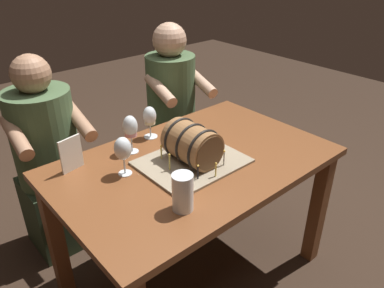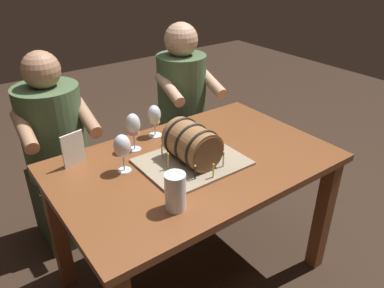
{
  "view_description": "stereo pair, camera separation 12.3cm",
  "coord_description": "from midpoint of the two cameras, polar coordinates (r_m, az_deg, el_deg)",
  "views": [
    {
      "loc": [
        -1.0,
        -1.13,
        1.64
      ],
      "look_at": [
        -0.03,
        -0.02,
        0.83
      ],
      "focal_mm": 35.07,
      "sensor_mm": 36.0,
      "label": 1
    },
    {
      "loc": [
        -0.91,
        -1.21,
        1.64
      ],
      "look_at": [
        -0.03,
        -0.02,
        0.83
      ],
      "focal_mm": 35.07,
      "sensor_mm": 36.0,
      "label": 2
    }
  ],
  "objects": [
    {
      "name": "barrel_cake",
      "position": [
        1.69,
        2.07,
        -0.51
      ],
      "size": [
        0.46,
        0.37,
        0.2
      ],
      "color": "gray",
      "rests_on": "dining_table"
    },
    {
      "name": "wine_glass_white",
      "position": [
        1.94,
        -3.95,
        4.24
      ],
      "size": [
        0.07,
        0.07,
        0.17
      ],
      "color": "white",
      "rests_on": "dining_table"
    },
    {
      "name": "person_seated_left",
      "position": [
        2.25,
        -18.16,
        -2.28
      ],
      "size": [
        0.4,
        0.48,
        1.16
      ],
      "color": "#2A3A24",
      "rests_on": "ground"
    },
    {
      "name": "wine_glass_rose",
      "position": [
        1.8,
        -7.03,
        2.72
      ],
      "size": [
        0.07,
        0.07,
        0.19
      ],
      "color": "white",
      "rests_on": "dining_table"
    },
    {
      "name": "beer_pint",
      "position": [
        1.42,
        -0.06,
        -7.58
      ],
      "size": [
        0.08,
        0.08,
        0.15
      ],
      "color": "white",
      "rests_on": "dining_table"
    },
    {
      "name": "menu_card",
      "position": [
        1.75,
        -15.72,
        -0.81
      ],
      "size": [
        0.11,
        0.03,
        0.16
      ],
      "primitive_type": "cube",
      "rotation": [
        0.01,
        0.0,
        0.2
      ],
      "color": "silver",
      "rests_on": "dining_table"
    },
    {
      "name": "person_seated_right",
      "position": [
        2.58,
        -0.12,
        3.65
      ],
      "size": [
        0.41,
        0.5,
        1.21
      ],
      "color": "#2A3A24",
      "rests_on": "ground"
    },
    {
      "name": "wine_glass_empty",
      "position": [
        1.63,
        -8.46,
        -0.43
      ],
      "size": [
        0.08,
        0.08,
        0.18
      ],
      "color": "white",
      "rests_on": "dining_table"
    },
    {
      "name": "ground_plane",
      "position": [
        2.23,
        2.0,
        -18.83
      ],
      "size": [
        8.0,
        8.0,
        0.0
      ],
      "primitive_type": "plane",
      "color": "#332319"
    },
    {
      "name": "dining_table",
      "position": [
        1.82,
        2.33,
        -5.55
      ],
      "size": [
        1.3,
        0.83,
        0.73
      ],
      "color": "brown",
      "rests_on": "ground"
    }
  ]
}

